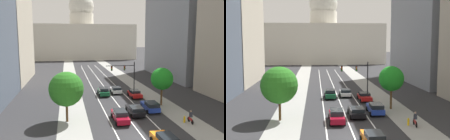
{
  "view_description": "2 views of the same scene",
  "coord_description": "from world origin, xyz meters",
  "views": [
    {
      "loc": [
        -8.25,
        -23.28,
        11.25
      ],
      "look_at": [
        1.75,
        27.46,
        3.95
      ],
      "focal_mm": 36.78,
      "sensor_mm": 36.0,
      "label": 1
    },
    {
      "loc": [
        -3.95,
        -26.87,
        9.81
      ],
      "look_at": [
        -0.49,
        14.71,
        5.53
      ],
      "focal_mm": 43.71,
      "sensor_mm": 36.0,
      "label": 2
    }
  ],
  "objects": [
    {
      "name": "car_black",
      "position": [
        1.4,
        7.95,
        0.72
      ],
      "size": [
        2.12,
        4.63,
        1.35
      ],
      "rotation": [
        0.0,
        0.0,
        1.56
      ],
      "color": "black",
      "rests_on": "ground"
    },
    {
      "name": "street_tree_near_right",
      "position": [
        7.08,
        11.76,
        4.49
      ],
      "size": [
        3.68,
        3.68,
        6.35
      ],
      "color": "#51381E",
      "rests_on": "ground"
    },
    {
      "name": "cyclist",
      "position": [
        7.62,
        3.31,
        0.85
      ],
      "size": [
        0.38,
        1.7,
        1.72
      ],
      "rotation": [
        0.0,
        0.0,
        1.5
      ],
      "color": "black",
      "rests_on": "ground"
    },
    {
      "name": "street_tree_near_left",
      "position": [
        -8.46,
        7.09,
        4.49
      ],
      "size": [
        4.64,
        4.64,
        6.82
      ],
      "color": "#51381E",
      "rests_on": "ground"
    },
    {
      "name": "car_red",
      "position": [
        4.21,
        17.6,
        0.73
      ],
      "size": [
        2.1,
        4.13,
        1.38
      ],
      "rotation": [
        0.0,
        0.0,
        1.59
      ],
      "color": "red",
      "rests_on": "ground"
    },
    {
      "name": "car_green",
      "position": [
        -1.41,
        20.22,
        0.82
      ],
      "size": [
        2.06,
        4.5,
        1.59
      ],
      "rotation": [
        0.0,
        0.0,
        1.56
      ],
      "color": "#14512D",
      "rests_on": "ground"
    },
    {
      "name": "lane_stripe_right",
      "position": [
        2.81,
        25.0,
        0.01
      ],
      "size": [
        0.16,
        90.0,
        0.01
      ],
      "primitive_type": "cube",
      "color": "white",
      "rests_on": "ground"
    },
    {
      "name": "capitol_building",
      "position": [
        0.0,
        103.01,
        11.01
      ],
      "size": [
        54.02,
        24.95,
        35.33
      ],
      "color": "beige",
      "rests_on": "ground"
    },
    {
      "name": "car_blue",
      "position": [
        4.21,
        9.16,
        0.81
      ],
      "size": [
        2.11,
        4.52,
        1.56
      ],
      "rotation": [
        0.0,
        0.0,
        1.55
      ],
      "color": "#1E389E",
      "rests_on": "ground"
    },
    {
      "name": "office_tower_far_right",
      "position": [
        26.95,
        38.3,
        14.83
      ],
      "size": [
        17.92,
        29.45,
        29.59
      ],
      "color": "gray",
      "rests_on": "ground"
    },
    {
      "name": "ground_plane",
      "position": [
        0.0,
        40.0,
        0.0
      ],
      "size": [
        400.0,
        400.0,
        0.0
      ],
      "primitive_type": "plane",
      "color": "#2B2B2D"
    },
    {
      "name": "lane_stripe_center",
      "position": [
        0.0,
        25.0,
        0.01
      ],
      "size": [
        0.16,
        90.0,
        0.01
      ],
      "primitive_type": "cube",
      "color": "white",
      "rests_on": "ground"
    },
    {
      "name": "car_crimson",
      "position": [
        -1.4,
        5.79,
        0.81
      ],
      "size": [
        1.97,
        4.74,
        1.56
      ],
      "rotation": [
        0.0,
        0.0,
        1.56
      ],
      "color": "maroon",
      "rests_on": "ground"
    },
    {
      "name": "sidewalk_left",
      "position": [
        -7.65,
        35.0,
        0.01
      ],
      "size": [
        4.06,
        130.0,
        0.01
      ],
      "primitive_type": "cube",
      "color": "gray",
      "rests_on": "ground"
    },
    {
      "name": "traffic_signal_mast",
      "position": [
        3.94,
        23.79,
        4.19
      ],
      "size": [
        6.29,
        0.39,
        6.11
      ],
      "color": "black",
      "rests_on": "ground"
    },
    {
      "name": "car_white",
      "position": [
        1.4,
        21.48,
        0.74
      ],
      "size": [
        2.18,
        4.07,
        1.39
      ],
      "rotation": [
        0.0,
        0.0,
        1.54
      ],
      "color": "silver",
      "rests_on": "ground"
    },
    {
      "name": "sidewalk_right",
      "position": [
        7.65,
        35.0,
        0.01
      ],
      "size": [
        4.06,
        130.0,
        0.01
      ],
      "primitive_type": "cube",
      "color": "gray",
      "rests_on": "ground"
    },
    {
      "name": "fire_hydrant",
      "position": [
        6.93,
        3.67,
        0.46
      ],
      "size": [
        0.26,
        0.35,
        0.91
      ],
      "color": "yellow",
      "rests_on": "ground"
    },
    {
      "name": "lane_stripe_left",
      "position": [
        -2.81,
        25.0,
        0.01
      ],
      "size": [
        0.16,
        90.0,
        0.01
      ],
      "primitive_type": "cube",
      "color": "white",
      "rests_on": "ground"
    }
  ]
}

